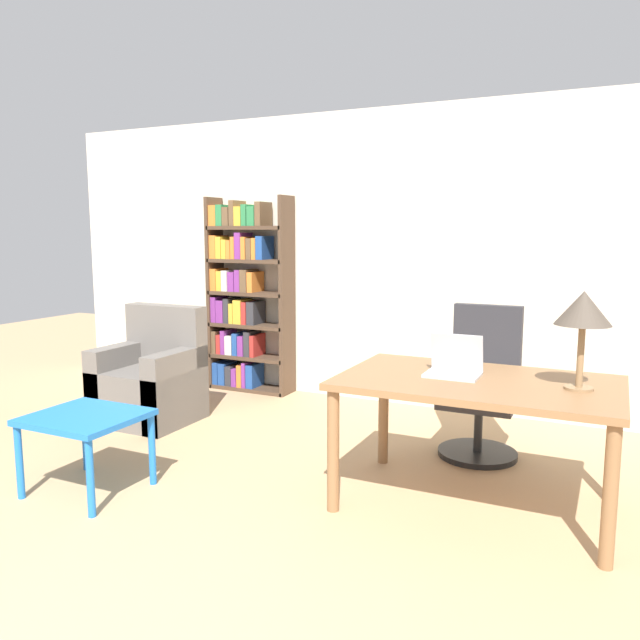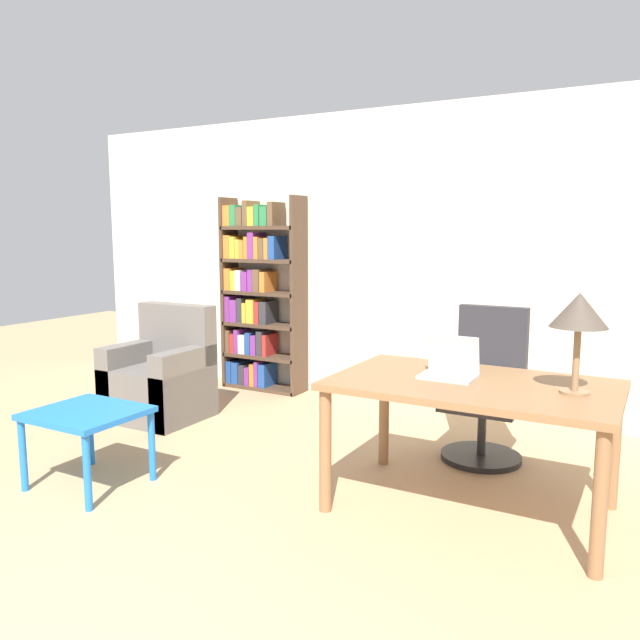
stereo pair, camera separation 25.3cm
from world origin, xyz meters
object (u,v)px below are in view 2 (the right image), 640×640
at_px(armchair, 161,380).
at_px(table_lamp, 579,313).
at_px(desk, 472,398).
at_px(office_chair, 486,392).
at_px(side_table_blue, 87,421).
at_px(bookshelf, 256,296).
at_px(laptop, 450,368).

bearing_deg(armchair, table_lamp, -8.28).
bearing_deg(table_lamp, desk, -179.38).
bearing_deg(office_chair, side_table_blue, -139.77).
xyz_separation_m(armchair, bookshelf, (0.14, 1.25, 0.63)).
height_order(desk, laptop, laptop).
height_order(laptop, side_table_blue, laptop).
distance_m(desk, side_table_blue, 2.36).
height_order(desk, bookshelf, bookshelf).
relative_size(side_table_blue, armchair, 0.67).
height_order(armchair, bookshelf, bookshelf).
bearing_deg(desk, table_lamp, 0.62).
xyz_separation_m(laptop, armchair, (-2.69, 0.45, -0.49)).
relative_size(desk, armchair, 1.61).
distance_m(office_chair, side_table_blue, 2.69).
height_order(desk, office_chair, office_chair).
distance_m(side_table_blue, armchair, 1.47).
bearing_deg(desk, bookshelf, 147.09).
height_order(desk, side_table_blue, desk).
xyz_separation_m(table_lamp, bookshelf, (-3.23, 1.74, -0.23)).
bearing_deg(side_table_blue, bookshelf, 100.99).
height_order(laptop, bookshelf, bookshelf).
bearing_deg(office_chair, laptop, -90.23).
bearing_deg(office_chair, table_lamp, -52.95).
height_order(laptop, armchair, laptop).
relative_size(table_lamp, office_chair, 0.50).
distance_m(table_lamp, side_table_blue, 2.96).
bearing_deg(laptop, armchair, 170.50).
relative_size(table_lamp, bookshelf, 0.27).
height_order(side_table_blue, bookshelf, bookshelf).
bearing_deg(laptop, table_lamp, -3.40).
relative_size(office_chair, armchair, 1.11).
distance_m(laptop, side_table_blue, 2.26).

